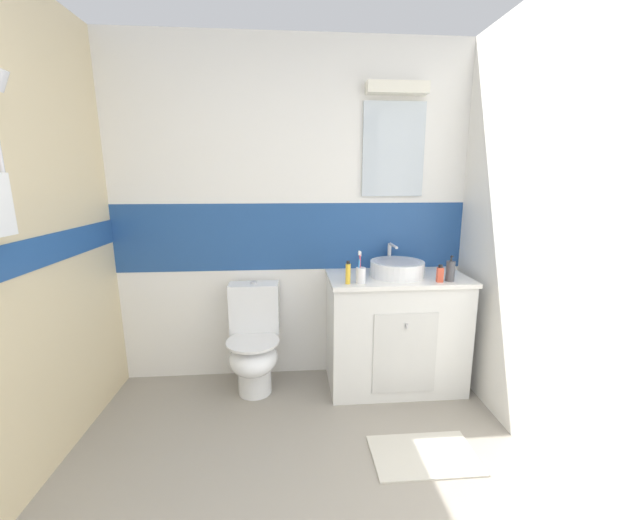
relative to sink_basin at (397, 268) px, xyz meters
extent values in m
cube|color=gray|center=(-0.73, -0.94, -0.93)|extent=(3.20, 3.48, 0.04)
cube|color=white|center=(-0.73, 0.31, -0.48)|extent=(3.20, 0.10, 0.85)
cube|color=#234C8C|center=(-0.73, 0.30, 0.19)|extent=(3.20, 0.10, 0.50)
cube|color=white|center=(-0.73, 0.31, 1.02)|extent=(3.20, 0.10, 1.15)
cube|color=silver|center=(0.01, 0.25, 0.82)|extent=(0.45, 0.02, 0.66)
cube|color=white|center=(0.01, 0.21, 1.24)|extent=(0.44, 0.10, 0.08)
cube|color=white|center=(0.62, -0.94, 0.34)|extent=(0.10, 3.48, 2.50)
cube|color=silver|center=(0.01, 0.01, -0.50)|extent=(0.97, 0.50, 0.82)
cube|color=white|center=(0.01, 0.00, -0.07)|extent=(0.99, 0.52, 0.03)
cube|color=silver|center=(0.01, -0.25, -0.54)|extent=(0.44, 0.01, 0.57)
cylinder|color=silver|center=(0.01, -0.26, -0.33)|extent=(0.02, 0.02, 0.03)
cylinder|color=white|center=(0.00, 0.00, 0.00)|extent=(0.38, 0.38, 0.11)
cylinder|color=#AFB1BA|center=(0.00, 0.00, 0.04)|extent=(0.31, 0.31, 0.01)
cylinder|color=silver|center=(0.00, 0.22, 0.04)|extent=(0.03, 0.03, 0.20)
cylinder|color=silver|center=(0.00, 0.11, 0.14)|extent=(0.02, 0.17, 0.02)
cylinder|color=white|center=(-1.03, -0.02, -0.82)|extent=(0.24, 0.24, 0.18)
ellipsoid|color=white|center=(-1.03, -0.06, -0.62)|extent=(0.34, 0.42, 0.22)
cylinder|color=white|center=(-1.03, -0.06, -0.50)|extent=(0.37, 0.37, 0.02)
cube|color=white|center=(-1.03, 0.15, -0.32)|extent=(0.36, 0.17, 0.38)
cylinder|color=silver|center=(-1.03, 0.15, -0.12)|extent=(0.04, 0.04, 0.02)
cylinder|color=white|center=(-0.29, -0.16, -0.01)|extent=(0.06, 0.06, 0.10)
cylinder|color=#338CD8|center=(-0.30, -0.16, 0.06)|extent=(0.02, 0.02, 0.17)
cube|color=white|center=(-0.30, -0.16, 0.14)|extent=(0.01, 0.02, 0.03)
cylinder|color=#D83F4C|center=(-0.30, -0.15, 0.06)|extent=(0.02, 0.04, 0.16)
cube|color=white|center=(-0.30, -0.15, 0.14)|extent=(0.01, 0.02, 0.03)
cylinder|color=#4C4C51|center=(0.32, -0.16, 0.01)|extent=(0.06, 0.06, 0.14)
cylinder|color=#262626|center=(0.32, -0.16, 0.10)|extent=(0.01, 0.01, 0.04)
cylinder|color=#262626|center=(0.32, -0.18, 0.12)|extent=(0.01, 0.02, 0.01)
cylinder|color=yellow|center=(-0.38, -0.17, 0.01)|extent=(0.03, 0.03, 0.13)
cylinder|color=black|center=(-0.38, -0.17, 0.09)|extent=(0.02, 0.02, 0.02)
cube|color=#D84C33|center=(0.24, -0.18, -0.01)|extent=(0.04, 0.03, 0.10)
cylinder|color=black|center=(0.24, -0.18, 0.05)|extent=(0.03, 0.03, 0.02)
cube|color=beige|center=(-0.02, -0.76, -0.90)|extent=(0.58, 0.36, 0.01)
camera|label=1|loc=(-0.76, -2.54, 0.62)|focal=21.13mm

